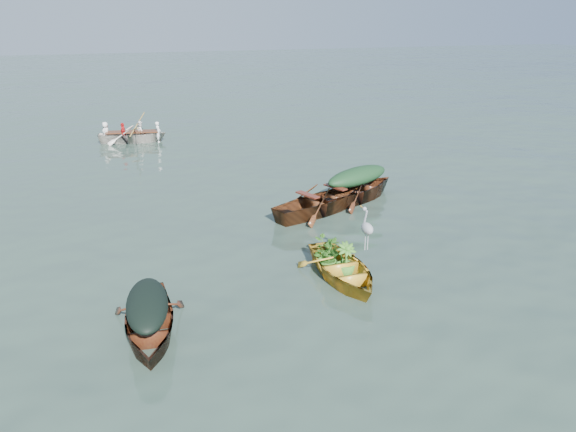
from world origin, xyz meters
name	(u,v)px	position (x,y,z in m)	size (l,w,h in m)	color
ground	(324,253)	(0.00, 0.00, 0.00)	(140.00, 140.00, 0.00)	#31453B
yellow_dinghy	(342,279)	(-0.14, -1.39, 0.00)	(1.40, 3.24, 0.88)	gold
dark_covered_boat	(150,334)	(-4.19, -2.29, 0.00)	(1.29, 3.48, 0.85)	#492711
green_tarp_boat	(356,201)	(2.34, 3.25, 0.00)	(1.37, 4.41, 1.03)	#4A1E11
open_wooden_boat	(321,213)	(0.96, 2.60, 0.00)	(1.38, 4.43, 1.04)	#542C15
rowed_boat	(133,142)	(-3.41, 13.48, 0.00)	(1.19, 3.95, 0.92)	silver
dark_tarp_cover	(147,302)	(-4.19, -2.29, 0.63)	(0.71, 1.91, 0.40)	black
green_tarp_cover	(357,176)	(2.34, 3.25, 0.78)	(0.75, 2.42, 0.52)	#15351A
thwart_benches	(322,194)	(0.96, 2.60, 0.54)	(0.83, 2.22, 0.04)	#4E1B12
heron	(367,235)	(0.40, -1.33, 0.90)	(0.28, 0.40, 0.92)	#9A9CA3
dinghy_weeds	(334,237)	(-0.12, -0.84, 0.74)	(0.70, 0.90, 0.60)	#2E6319
rowers	(131,123)	(-3.41, 13.48, 0.84)	(1.07, 2.77, 0.76)	white
oars	(132,131)	(-3.41, 13.48, 0.49)	(2.60, 0.60, 0.06)	olive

